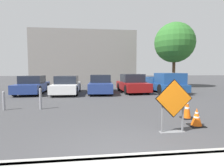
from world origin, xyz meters
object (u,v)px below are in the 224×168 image
traffic_cone_nearest (197,117)px  parked_car_second (67,85)px  parked_car_nearest (32,85)px  pickup_truck (165,84)px  parked_car_third (101,84)px  bollard_nearest (40,98)px  road_closed_sign (174,103)px  parked_car_fourth (132,84)px  bollard_second (4,100)px  traffic_cone_second (187,108)px

traffic_cone_nearest → parked_car_second: (-5.33, 8.77, 0.36)m
parked_car_nearest → pickup_truck: (10.68, -0.38, 0.07)m
parked_car_third → bollard_nearest: bearing=64.8°
traffic_cone_nearest → parked_car_nearest: (-8.00, 9.00, 0.37)m
road_closed_sign → bollard_nearest: bearing=142.0°
parked_car_nearest → parked_car_fourth: (8.00, 0.05, 0.04)m
bollard_second → traffic_cone_nearest: bearing=-23.3°
pickup_truck → parked_car_second: bearing=-2.3°
parked_car_third → parked_car_fourth: bearing=-173.2°
bollard_nearest → pickup_truck: bearing=32.8°
parked_car_second → parked_car_fourth: 5.34m
parked_car_fourth → bollard_second: size_ratio=4.82×
parked_car_second → bollard_nearest: parked_car_second is taller
traffic_cone_second → parked_car_third: parked_car_third is taller
traffic_cone_nearest → bollard_nearest: bollard_nearest is taller
parked_car_nearest → parked_car_second: parked_car_nearest is taller
traffic_cone_nearest → bollard_nearest: (-5.78, 3.18, 0.24)m
road_closed_sign → traffic_cone_second: 1.94m
traffic_cone_nearest → bollard_second: (-7.39, 3.18, 0.18)m
parked_car_fourth → traffic_cone_nearest: bearing=86.5°
road_closed_sign → traffic_cone_nearest: size_ratio=2.64×
parked_car_second → parked_car_third: (2.67, 0.11, 0.03)m
parked_car_fourth → pickup_truck: 2.71m
parked_car_nearest → bollard_second: bearing=94.6°
parked_car_second → bollard_nearest: size_ratio=4.46×
traffic_cone_second → bollard_nearest: size_ratio=0.81×
parked_car_nearest → traffic_cone_nearest: bearing=130.3°
parked_car_second → bollard_second: parked_car_second is taller
parked_car_third → pickup_truck: (5.34, -0.26, 0.05)m
road_closed_sign → traffic_cone_second: road_closed_sign is taller
bollard_nearest → bollard_second: bearing=180.0°
parked_car_third → bollard_second: (-4.73, -5.70, -0.22)m
traffic_cone_second → traffic_cone_nearest: bearing=-101.7°
parked_car_second → bollard_nearest: bearing=85.9°
parked_car_nearest → bollard_nearest: (2.22, -5.82, -0.13)m
parked_car_third → traffic_cone_nearest: bearing=110.1°
parked_car_fourth → bollard_nearest: size_ratio=4.22×
road_closed_sign → parked_car_fourth: road_closed_sign is taller
traffic_cone_second → parked_car_nearest: parked_car_nearest is taller
pickup_truck → parked_car_third: bearing=-4.0°
road_closed_sign → parked_car_third: (-1.61, 9.40, -0.20)m
road_closed_sign → pickup_truck: 9.87m
bollard_nearest → bollard_second: size_ratio=1.14×
parked_car_third → bollard_second: size_ratio=5.20×
parked_car_second → pickup_truck: size_ratio=0.87×
traffic_cone_second → parked_car_third: (-2.85, 7.99, 0.28)m
road_closed_sign → parked_car_second: bearing=114.7°
parked_car_second → bollard_nearest: 5.61m
traffic_cone_second → parked_car_nearest: bearing=135.3°
road_closed_sign → traffic_cone_nearest: 1.32m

